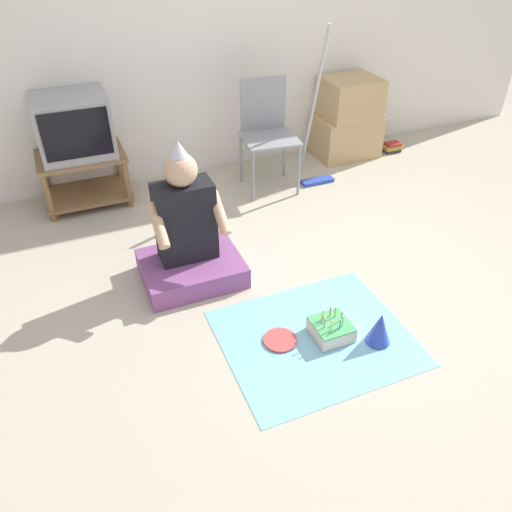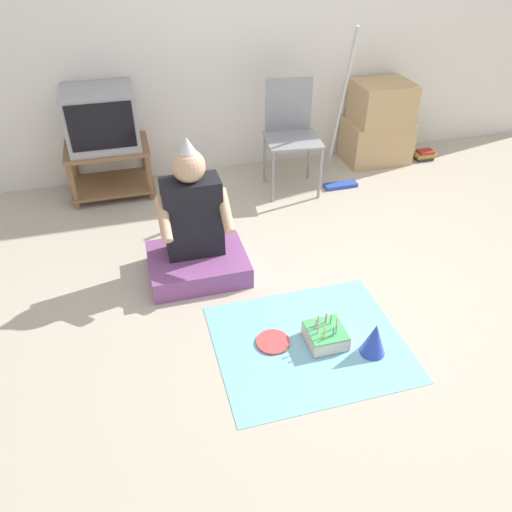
{
  "view_description": "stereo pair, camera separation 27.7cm",
  "coord_description": "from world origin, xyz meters",
  "px_view_note": "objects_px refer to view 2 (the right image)",
  "views": [
    {
      "loc": [
        -1.37,
        -1.9,
        1.97
      ],
      "look_at": [
        -0.51,
        0.17,
        0.35
      ],
      "focal_mm": 35.0,
      "sensor_mm": 36.0,
      "label": 1
    },
    {
      "loc": [
        -1.11,
        -1.99,
        1.97
      ],
      "look_at": [
        -0.51,
        0.17,
        0.35
      ],
      "focal_mm": 35.0,
      "sensor_mm": 36.0,
      "label": 2
    }
  ],
  "objects_px": {
    "dust_mop": "(341,141)",
    "paper_plate": "(273,342)",
    "folding_chair": "(291,128)",
    "cardboard_box_stack": "(379,124)",
    "person_seated": "(195,235)",
    "book_pile": "(424,155)",
    "birthday_cake": "(325,335)",
    "party_hat_blue": "(374,339)",
    "tv": "(101,118)"
  },
  "relations": [
    {
      "from": "dust_mop",
      "to": "paper_plate",
      "type": "relative_size",
      "value": 6.82
    },
    {
      "from": "folding_chair",
      "to": "cardboard_box_stack",
      "type": "distance_m",
      "value": 0.96
    },
    {
      "from": "person_seated",
      "to": "paper_plate",
      "type": "distance_m",
      "value": 0.84
    },
    {
      "from": "book_pile",
      "to": "birthday_cake",
      "type": "xyz_separation_m",
      "value": [
        -1.76,
        -1.94,
        0.01
      ]
    },
    {
      "from": "cardboard_box_stack",
      "to": "party_hat_blue",
      "type": "height_order",
      "value": "cardboard_box_stack"
    },
    {
      "from": "paper_plate",
      "to": "cardboard_box_stack",
      "type": "bearing_deg",
      "value": 51.47
    },
    {
      "from": "person_seated",
      "to": "party_hat_blue",
      "type": "height_order",
      "value": "person_seated"
    },
    {
      "from": "person_seated",
      "to": "party_hat_blue",
      "type": "distance_m",
      "value": 1.24
    },
    {
      "from": "dust_mop",
      "to": "party_hat_blue",
      "type": "relative_size",
      "value": 6.51
    },
    {
      "from": "folding_chair",
      "to": "cardboard_box_stack",
      "type": "height_order",
      "value": "folding_chair"
    },
    {
      "from": "tv",
      "to": "dust_mop",
      "type": "distance_m",
      "value": 1.87
    },
    {
      "from": "folding_chair",
      "to": "tv",
      "type": "bearing_deg",
      "value": 169.79
    },
    {
      "from": "dust_mop",
      "to": "person_seated",
      "type": "xyz_separation_m",
      "value": [
        -1.35,
        -0.9,
        -0.09
      ]
    },
    {
      "from": "person_seated",
      "to": "birthday_cake",
      "type": "relative_size",
      "value": 4.41
    },
    {
      "from": "folding_chair",
      "to": "person_seated",
      "type": "distance_m",
      "value": 1.38
    },
    {
      "from": "cardboard_box_stack",
      "to": "birthday_cake",
      "type": "distance_m",
      "value": 2.44
    },
    {
      "from": "birthday_cake",
      "to": "paper_plate",
      "type": "distance_m",
      "value": 0.29
    },
    {
      "from": "tv",
      "to": "cardboard_box_stack",
      "type": "xyz_separation_m",
      "value": [
        2.33,
        -0.0,
        -0.28
      ]
    },
    {
      "from": "folding_chair",
      "to": "birthday_cake",
      "type": "bearing_deg",
      "value": -102.25
    },
    {
      "from": "folding_chair",
      "to": "book_pile",
      "type": "relative_size",
      "value": 4.43
    },
    {
      "from": "cardboard_box_stack",
      "to": "dust_mop",
      "type": "bearing_deg",
      "value": -147.31
    },
    {
      "from": "folding_chair",
      "to": "cardboard_box_stack",
      "type": "bearing_deg",
      "value": 15.47
    },
    {
      "from": "dust_mop",
      "to": "person_seated",
      "type": "bearing_deg",
      "value": -146.23
    },
    {
      "from": "dust_mop",
      "to": "party_hat_blue",
      "type": "bearing_deg",
      "value": -107.41
    },
    {
      "from": "folding_chair",
      "to": "person_seated",
      "type": "bearing_deg",
      "value": -134.12
    },
    {
      "from": "cardboard_box_stack",
      "to": "dust_mop",
      "type": "xyz_separation_m",
      "value": [
        -0.5,
        -0.32,
        0.03
      ]
    },
    {
      "from": "dust_mop",
      "to": "birthday_cake",
      "type": "relative_size",
      "value": 6.11
    },
    {
      "from": "dust_mop",
      "to": "birthday_cake",
      "type": "height_order",
      "value": "dust_mop"
    },
    {
      "from": "dust_mop",
      "to": "party_hat_blue",
      "type": "height_order",
      "value": "dust_mop"
    },
    {
      "from": "dust_mop",
      "to": "folding_chair",
      "type": "bearing_deg",
      "value": 170.19
    },
    {
      "from": "book_pile",
      "to": "folding_chair",
      "type": "bearing_deg",
      "value": -173.86
    },
    {
      "from": "tv",
      "to": "person_seated",
      "type": "bearing_deg",
      "value": -68.97
    },
    {
      "from": "folding_chair",
      "to": "dust_mop",
      "type": "bearing_deg",
      "value": -9.81
    },
    {
      "from": "paper_plate",
      "to": "dust_mop",
      "type": "bearing_deg",
      "value": 57.06
    },
    {
      "from": "dust_mop",
      "to": "book_pile",
      "type": "height_order",
      "value": "dust_mop"
    },
    {
      "from": "tv",
      "to": "dust_mop",
      "type": "relative_size",
      "value": 0.41
    },
    {
      "from": "folding_chair",
      "to": "party_hat_blue",
      "type": "xyz_separation_m",
      "value": [
        -0.18,
        -1.93,
        -0.39
      ]
    },
    {
      "from": "person_seated",
      "to": "paper_plate",
      "type": "xyz_separation_m",
      "value": [
        0.28,
        -0.75,
        -0.26
      ]
    },
    {
      "from": "cardboard_box_stack",
      "to": "party_hat_blue",
      "type": "bearing_deg",
      "value": -116.44
    },
    {
      "from": "dust_mop",
      "to": "person_seated",
      "type": "height_order",
      "value": "dust_mop"
    },
    {
      "from": "tv",
      "to": "book_pile",
      "type": "xyz_separation_m",
      "value": [
        2.78,
        -0.11,
        -0.59
      ]
    },
    {
      "from": "folding_chair",
      "to": "party_hat_blue",
      "type": "height_order",
      "value": "folding_chair"
    },
    {
      "from": "cardboard_box_stack",
      "to": "person_seated",
      "type": "xyz_separation_m",
      "value": [
        -1.85,
        -1.23,
        -0.07
      ]
    },
    {
      "from": "person_seated",
      "to": "birthday_cake",
      "type": "height_order",
      "value": "person_seated"
    },
    {
      "from": "person_seated",
      "to": "folding_chair",
      "type": "bearing_deg",
      "value": 45.88
    },
    {
      "from": "book_pile",
      "to": "party_hat_blue",
      "type": "height_order",
      "value": "party_hat_blue"
    },
    {
      "from": "dust_mop",
      "to": "paper_plate",
      "type": "height_order",
      "value": "dust_mop"
    },
    {
      "from": "folding_chair",
      "to": "cardboard_box_stack",
      "type": "relative_size",
      "value": 1.21
    },
    {
      "from": "party_hat_blue",
      "to": "dust_mop",
      "type": "bearing_deg",
      "value": 72.59
    },
    {
      "from": "person_seated",
      "to": "tv",
      "type": "bearing_deg",
      "value": 111.03
    }
  ]
}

